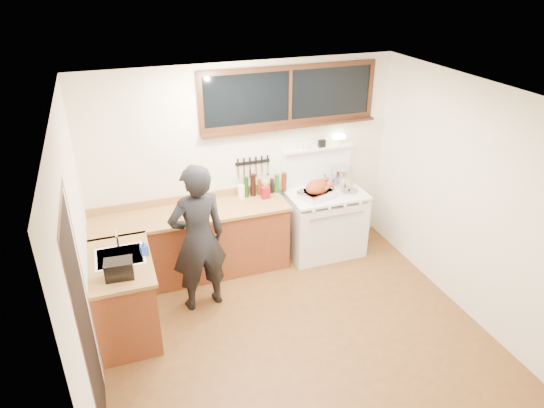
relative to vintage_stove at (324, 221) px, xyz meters
name	(u,v)px	position (x,y,z in m)	size (l,w,h in m)	color
ground_plane	(294,331)	(-1.00, -1.41, -0.48)	(4.00, 3.50, 0.02)	brown
room_shell	(297,196)	(-1.00, -1.41, 1.18)	(4.10, 3.60, 2.65)	#EDE6CD
counter_back	(193,243)	(-1.80, 0.04, -0.01)	(2.44, 0.64, 1.00)	brown
counter_left	(124,296)	(-2.70, -0.79, -0.01)	(0.64, 1.09, 0.90)	brown
sink_unit	(121,261)	(-2.68, -0.71, 0.38)	(0.50, 0.45, 0.37)	white
vintage_stove	(324,221)	(0.00, 0.00, 0.00)	(1.02, 0.74, 1.57)	white
back_window	(290,102)	(-0.40, 0.31, 1.60)	(2.32, 0.13, 0.77)	black
left_doorway	(87,326)	(-2.99, -1.96, 0.62)	(0.02, 1.04, 2.17)	black
knife_strip	(253,163)	(-0.90, 0.32, 0.84)	(0.46, 0.03, 0.28)	black
man	(198,239)	(-1.84, -0.61, 0.42)	(0.70, 0.52, 1.78)	black
soap_bottle	(144,248)	(-2.43, -0.76, 0.52)	(0.09, 0.09, 0.17)	blue
toaster	(119,269)	(-2.70, -1.08, 0.53)	(0.28, 0.20, 0.18)	black
cutting_board	(197,211)	(-1.73, -0.07, 0.49)	(0.48, 0.41, 0.14)	#A17340
roast_turkey	(317,190)	(-0.17, -0.10, 0.53)	(0.49, 0.42, 0.24)	silver
stockpot	(342,177)	(0.29, 0.12, 0.56)	(0.29, 0.29, 0.26)	silver
saucepan	(326,183)	(0.07, 0.12, 0.50)	(0.21, 0.30, 0.13)	silver
pot_lid	(349,191)	(0.30, -0.09, 0.45)	(0.30, 0.30, 0.04)	silver
coffee_tin	(266,193)	(-0.81, 0.10, 0.51)	(0.10, 0.08, 0.15)	maroon
pitcher	(241,192)	(-1.10, 0.21, 0.52)	(0.12, 0.12, 0.17)	white
bottle_cluster	(264,185)	(-0.78, 0.22, 0.56)	(0.59, 0.07, 0.30)	black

